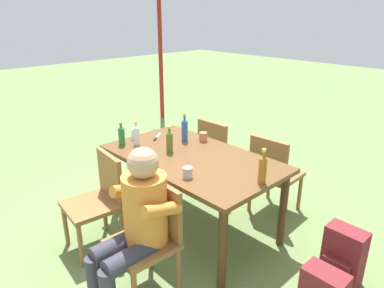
# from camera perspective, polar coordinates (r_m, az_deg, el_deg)

# --- Properties ---
(ground_plane) EXTENTS (24.00, 24.00, 0.00)m
(ground_plane) POSITION_cam_1_polar(r_m,az_deg,el_deg) (3.64, 0.00, -13.20)
(ground_plane) COLOR #6B844C
(dining_table) EXTENTS (1.68, 0.97, 0.77)m
(dining_table) POSITION_cam_1_polar(r_m,az_deg,el_deg) (3.30, 0.00, -3.39)
(dining_table) COLOR brown
(dining_table) RESTS_ON ground_plane
(chair_near_right) EXTENTS (0.46, 0.46, 0.87)m
(chair_near_right) POSITION_cam_1_polar(r_m,az_deg,el_deg) (2.70, -6.73, -14.23)
(chair_near_right) COLOR olive
(chair_near_right) RESTS_ON ground_plane
(chair_far_left) EXTENTS (0.45, 0.45, 0.87)m
(chair_far_left) POSITION_cam_1_polar(r_m,az_deg,el_deg) (4.14, 4.32, -1.17)
(chair_far_left) COLOR olive
(chair_far_left) RESTS_ON ground_plane
(chair_far_right) EXTENTS (0.46, 0.46, 0.87)m
(chair_far_right) POSITION_cam_1_polar(r_m,az_deg,el_deg) (3.71, 13.00, -4.34)
(chair_far_right) COLOR olive
(chair_far_right) RESTS_ON ground_plane
(chair_near_left) EXTENTS (0.49, 0.49, 0.87)m
(chair_near_left) POSITION_cam_1_polar(r_m,az_deg,el_deg) (3.25, -14.83, -8.30)
(chair_near_left) COLOR olive
(chair_near_left) RESTS_ON ground_plane
(person_in_white_shirt) EXTENTS (0.47, 0.61, 1.18)m
(person_in_white_shirt) POSITION_cam_1_polar(r_m,az_deg,el_deg) (2.56, -8.94, -12.03)
(person_in_white_shirt) COLOR orange
(person_in_white_shirt) RESTS_ON ground_plane
(bottle_clear) EXTENTS (0.06, 0.06, 0.24)m
(bottle_clear) POSITION_cam_1_polar(r_m,az_deg,el_deg) (3.56, -9.00, 1.51)
(bottle_clear) COLOR white
(bottle_clear) RESTS_ON dining_table
(bottle_blue) EXTENTS (0.06, 0.06, 0.30)m
(bottle_blue) POSITION_cam_1_polar(r_m,az_deg,el_deg) (3.60, -1.21, 2.40)
(bottle_blue) COLOR #2D56A3
(bottle_blue) RESTS_ON dining_table
(bottle_olive) EXTENTS (0.06, 0.06, 0.26)m
(bottle_olive) POSITION_cam_1_polar(r_m,az_deg,el_deg) (3.32, -3.67, 0.48)
(bottle_olive) COLOR #566623
(bottle_olive) RESTS_ON dining_table
(bottle_amber) EXTENTS (0.06, 0.06, 0.29)m
(bottle_amber) POSITION_cam_1_polar(r_m,az_deg,el_deg) (2.77, 11.37, -3.95)
(bottle_amber) COLOR #996019
(bottle_amber) RESTS_ON dining_table
(bottle_green) EXTENTS (0.06, 0.06, 0.25)m
(bottle_green) POSITION_cam_1_polar(r_m,az_deg,el_deg) (3.56, -11.35, 1.41)
(bottle_green) COLOR #287A38
(bottle_green) RESTS_ON dining_table
(cup_terracotta) EXTENTS (0.08, 0.08, 0.09)m
(cup_terracotta) POSITION_cam_1_polar(r_m,az_deg,el_deg) (3.63, 1.83, 1.17)
(cup_terracotta) COLOR #BC6B47
(cup_terracotta) RESTS_ON dining_table
(cup_white) EXTENTS (0.07, 0.07, 0.11)m
(cup_white) POSITION_cam_1_polar(r_m,az_deg,el_deg) (3.73, -9.25, 1.58)
(cup_white) COLOR white
(cup_white) RESTS_ON dining_table
(cup_steel) EXTENTS (0.08, 0.08, 0.09)m
(cup_steel) POSITION_cam_1_polar(r_m,az_deg,el_deg) (2.84, -0.72, -4.65)
(cup_steel) COLOR #B2B7BC
(cup_steel) RESTS_ON dining_table
(table_knife) EXTENTS (0.16, 0.20, 0.01)m
(table_knife) POSITION_cam_1_polar(r_m,az_deg,el_deg) (3.76, -5.72, 1.11)
(table_knife) COLOR silver
(table_knife) RESTS_ON dining_table
(backpack_by_far_side) EXTENTS (0.30, 0.23, 0.48)m
(backpack_by_far_side) POSITION_cam_1_polar(r_m,az_deg,el_deg) (3.12, 23.22, -16.48)
(backpack_by_far_side) COLOR maroon
(backpack_by_far_side) RESTS_ON ground_plane
(lamp_post) EXTENTS (0.56, 0.20, 2.69)m
(lamp_post) POSITION_cam_1_polar(r_m,az_deg,el_deg) (6.93, -5.31, 19.79)
(lamp_post) COLOR maroon
(lamp_post) RESTS_ON ground_plane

